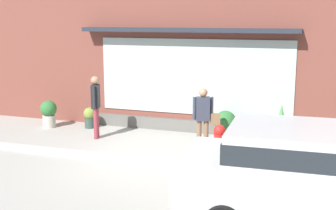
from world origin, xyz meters
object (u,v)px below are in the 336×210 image
(parked_car_silver, at_px, (314,173))
(fire_hydrant, at_px, (219,143))
(potted_plant_low_front, at_px, (49,113))
(pedestrian_passerby, at_px, (96,102))
(potted_plant_window_center, at_px, (281,127))
(potted_plant_by_entrance, at_px, (90,117))
(potted_plant_window_right, at_px, (225,125))
(pedestrian_with_handbag, at_px, (204,115))

(parked_car_silver, bearing_deg, fire_hydrant, 125.27)
(potted_plant_low_front, bearing_deg, fire_hydrant, -15.51)
(pedestrian_passerby, height_order, potted_plant_low_front, pedestrian_passerby)
(parked_car_silver, height_order, potted_plant_low_front, parked_car_silver)
(fire_hydrant, height_order, parked_car_silver, parked_car_silver)
(fire_hydrant, bearing_deg, parked_car_silver, -52.20)
(pedestrian_passerby, height_order, potted_plant_window_center, pedestrian_passerby)
(potted_plant_low_front, bearing_deg, potted_plant_by_entrance, 15.79)
(parked_car_silver, relative_size, potted_plant_window_center, 3.86)
(potted_plant_by_entrance, bearing_deg, pedestrian_passerby, -52.58)
(potted_plant_by_entrance, height_order, potted_plant_window_right, potted_plant_window_right)
(pedestrian_with_handbag, height_order, potted_plant_window_right, pedestrian_with_handbag)
(potted_plant_by_entrance, bearing_deg, pedestrian_with_handbag, -17.74)
(fire_hydrant, height_order, pedestrian_with_handbag, pedestrian_with_handbag)
(pedestrian_with_handbag, xyz_separation_m, pedestrian_passerby, (-3.14, 0.26, 0.10))
(pedestrian_passerby, xyz_separation_m, potted_plant_window_right, (3.42, 0.97, -0.61))
(fire_hydrant, xyz_separation_m, potted_plant_window_right, (-0.26, 1.90, -0.01))
(pedestrian_passerby, distance_m, parked_car_silver, 6.88)
(potted_plant_low_front, bearing_deg, potted_plant_window_right, 3.50)
(pedestrian_passerby, xyz_separation_m, potted_plant_low_front, (-1.98, 0.64, -0.58))
(pedestrian_passerby, relative_size, parked_car_silver, 0.40)
(pedestrian_with_handbag, relative_size, potted_plant_window_right, 1.96)
(fire_hydrant, distance_m, pedestrian_with_handbag, 1.00)
(fire_hydrant, relative_size, potted_plant_window_right, 1.08)
(parked_car_silver, xyz_separation_m, potted_plant_low_front, (-7.80, 4.32, -0.45))
(potted_plant_window_center, xyz_separation_m, potted_plant_window_right, (-1.50, 0.24, -0.11))
(potted_plant_window_center, bearing_deg, potted_plant_by_entrance, 177.48)
(potted_plant_window_right, xyz_separation_m, potted_plant_low_front, (-5.40, -0.33, 0.03))
(pedestrian_passerby, relative_size, potted_plant_window_right, 2.12)
(parked_car_silver, xyz_separation_m, potted_plant_window_center, (-0.89, 4.41, -0.37))
(pedestrian_passerby, relative_size, potted_plant_by_entrance, 2.76)
(potted_plant_window_right, height_order, potted_plant_low_front, potted_plant_low_front)
(fire_hydrant, relative_size, pedestrian_passerby, 0.51)
(pedestrian_with_handbag, relative_size, parked_car_silver, 0.37)
(pedestrian_with_handbag, bearing_deg, potted_plant_window_right, 56.65)
(potted_plant_window_right, bearing_deg, potted_plant_by_entrance, 179.80)
(pedestrian_with_handbag, distance_m, parked_car_silver, 4.34)
(potted_plant_by_entrance, relative_size, potted_plant_window_right, 0.77)
(fire_hydrant, xyz_separation_m, potted_plant_low_front, (-5.66, 1.57, 0.02))
(potted_plant_window_center, bearing_deg, potted_plant_low_front, -179.21)
(parked_car_silver, relative_size, potted_plant_by_entrance, 6.97)
(potted_plant_by_entrance, xyz_separation_m, potted_plant_window_right, (4.18, -0.01, 0.09))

